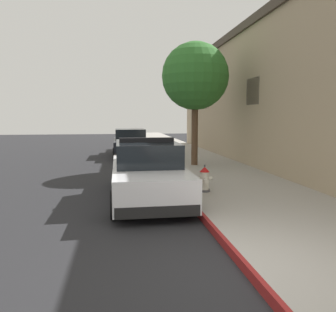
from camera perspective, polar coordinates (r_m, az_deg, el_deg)
name	(u,v)px	position (r m, az deg, el deg)	size (l,w,h in m)	color
ground_plane	(63,173)	(14.62, -17.61, -2.82)	(33.97, 60.00, 0.20)	#232326
sidewalk_pavement	(202,166)	(14.89, 5.83, -1.67)	(3.74, 60.00, 0.16)	#9E9991
curb_painted_edge	(159,167)	(14.53, -1.48, -1.84)	(0.08, 60.00, 0.16)	maroon
storefront_building	(332,95)	(16.19, 26.34, 9.37)	(7.48, 26.35, 6.36)	tan
police_cruiser	(147,172)	(9.13, -3.60, -2.75)	(1.94, 4.84, 1.68)	white
parked_car_silver_ahead	(130,143)	(19.25, -6.51, 2.21)	(1.94, 4.84, 1.56)	black
fire_hydrant	(205,179)	(9.39, 6.29, -3.97)	(0.44, 0.40, 0.76)	#4C4C51
street_tree	(195,77)	(14.58, 4.68, 13.40)	(2.86, 2.86, 5.24)	brown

